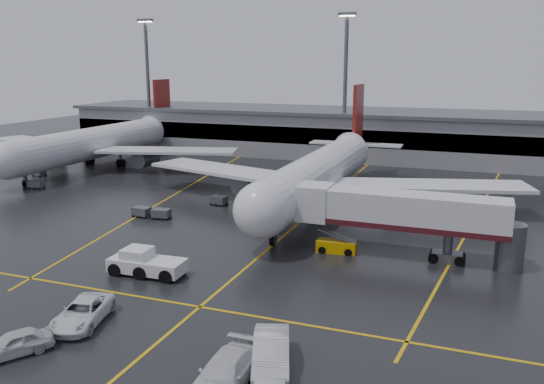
% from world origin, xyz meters
% --- Properties ---
extents(ground, '(220.00, 220.00, 0.00)m').
position_xyz_m(ground, '(0.00, 0.00, 0.00)').
color(ground, black).
rests_on(ground, ground).
extents(apron_line_centre, '(0.25, 90.00, 0.02)m').
position_xyz_m(apron_line_centre, '(0.00, 0.00, 0.01)').
color(apron_line_centre, gold).
rests_on(apron_line_centre, ground).
extents(apron_line_stop, '(60.00, 0.25, 0.02)m').
position_xyz_m(apron_line_stop, '(0.00, -22.00, 0.01)').
color(apron_line_stop, gold).
rests_on(apron_line_stop, ground).
extents(apron_line_left, '(9.99, 69.35, 0.02)m').
position_xyz_m(apron_line_left, '(-20.00, 10.00, 0.01)').
color(apron_line_left, gold).
rests_on(apron_line_left, ground).
extents(apron_line_right, '(7.57, 69.64, 0.02)m').
position_xyz_m(apron_line_right, '(18.00, 10.00, 0.01)').
color(apron_line_right, gold).
rests_on(apron_line_right, ground).
extents(terminal, '(122.00, 19.00, 8.60)m').
position_xyz_m(terminal, '(0.00, 47.93, 4.32)').
color(terminal, gray).
rests_on(terminal, ground).
extents(light_mast_left, '(3.00, 1.20, 25.45)m').
position_xyz_m(light_mast_left, '(-45.00, 42.00, 14.47)').
color(light_mast_left, '#595B60').
rests_on(light_mast_left, ground).
extents(light_mast_mid, '(3.00, 1.20, 25.45)m').
position_xyz_m(light_mast_mid, '(-5.00, 42.00, 14.47)').
color(light_mast_mid, '#595B60').
rests_on(light_mast_mid, ground).
extents(main_airliner, '(48.80, 45.60, 14.10)m').
position_xyz_m(main_airliner, '(0.00, 9.70, 4.21)').
color(main_airliner, silver).
rests_on(main_airliner, ground).
extents(second_airliner, '(48.80, 45.60, 14.10)m').
position_xyz_m(second_airliner, '(-42.00, 21.70, 4.21)').
color(second_airliner, silver).
rests_on(second_airliner, ground).
extents(jet_bridge, '(19.90, 3.40, 6.05)m').
position_xyz_m(jet_bridge, '(11.87, -6.00, 3.93)').
color(jet_bridge, silver).
rests_on(jet_bridge, ground).
extents(pushback_tractor, '(6.45, 2.95, 2.27)m').
position_xyz_m(pushback_tractor, '(-7.22, -17.86, 0.90)').
color(pushback_tractor, silver).
rests_on(pushback_tractor, ground).
extents(belt_loader, '(3.73, 1.96, 2.29)m').
position_xyz_m(belt_loader, '(6.22, -6.84, 0.57)').
color(belt_loader, '#D09505').
rests_on(belt_loader, ground).
extents(service_van_a, '(3.92, 6.18, 1.59)m').
position_xyz_m(service_van_a, '(-6.11, -27.09, 0.80)').
color(service_van_a, white).
rests_on(service_van_a, ground).
extents(service_van_b, '(2.53, 6.05, 1.74)m').
position_xyz_m(service_van_b, '(6.10, -30.64, 0.87)').
color(service_van_b, silver).
rests_on(service_van_b, ground).
extents(service_van_c, '(3.90, 6.22, 1.94)m').
position_xyz_m(service_van_c, '(7.75, -27.92, 0.97)').
color(service_van_c, silver).
rests_on(service_van_c, ground).
extents(service_van_d, '(3.89, 4.66, 1.50)m').
position_xyz_m(service_van_d, '(-7.20, -31.94, 0.75)').
color(service_van_d, silver).
rests_on(service_van_d, ground).
extents(baggage_cart_a, '(2.17, 1.57, 1.12)m').
position_xyz_m(baggage_cart_a, '(-15.09, -2.68, 0.63)').
color(baggage_cart_a, '#595B60').
rests_on(baggage_cart_a, ground).
extents(baggage_cart_b, '(2.11, 1.48, 1.12)m').
position_xyz_m(baggage_cart_b, '(-17.63, -2.74, 0.63)').
color(baggage_cart_b, '#595B60').
rests_on(baggage_cart_b, ground).
extents(baggage_cart_c, '(2.17, 1.57, 1.12)m').
position_xyz_m(baggage_cart_c, '(-11.77, 5.23, 0.63)').
color(baggage_cart_c, '#595B60').
rests_on(baggage_cart_c, ground).
extents(baggage_cart_d, '(2.22, 1.67, 1.12)m').
position_xyz_m(baggage_cart_d, '(-45.70, 11.56, 0.63)').
color(baggage_cart_d, '#595B60').
rests_on(baggage_cart_d, ground).
extents(baggage_cart_e, '(2.15, 1.55, 1.12)m').
position_xyz_m(baggage_cart_e, '(-39.84, 4.73, 0.63)').
color(baggage_cart_e, '#595B60').
rests_on(baggage_cart_e, ground).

